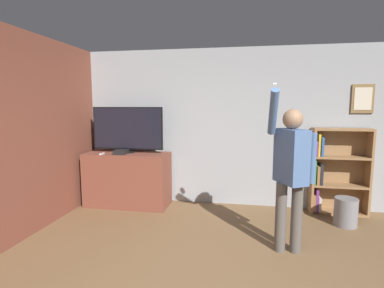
# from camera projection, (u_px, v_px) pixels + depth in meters

# --- Properties ---
(wall_back) EXTENTS (6.87, 0.09, 2.70)m
(wall_back) POSITION_uv_depth(u_px,v_px,m) (224.00, 128.00, 5.20)
(wall_back) COLOR #9EA3A8
(wall_back) RESTS_ON ground_plane
(wall_side_brick) EXTENTS (0.06, 4.62, 2.70)m
(wall_side_brick) POSITION_uv_depth(u_px,v_px,m) (37.00, 134.00, 4.13)
(wall_side_brick) COLOR brown
(wall_side_brick) RESTS_ON ground_plane
(tv_ledge) EXTENTS (1.43, 0.59, 0.92)m
(tv_ledge) POSITION_uv_depth(u_px,v_px,m) (128.00, 179.00, 5.20)
(tv_ledge) COLOR brown
(tv_ledge) RESTS_ON ground_plane
(television) EXTENTS (1.24, 0.22, 0.79)m
(television) POSITION_uv_depth(u_px,v_px,m) (128.00, 129.00, 5.15)
(television) COLOR black
(television) RESTS_ON tv_ledge
(game_console) EXTENTS (0.20, 0.20, 0.07)m
(game_console) POSITION_uv_depth(u_px,v_px,m) (121.00, 152.00, 5.02)
(game_console) COLOR black
(game_console) RESTS_ON tv_ledge
(remote_loose) EXTENTS (0.04, 0.14, 0.02)m
(remote_loose) POSITION_uv_depth(u_px,v_px,m) (102.00, 154.00, 5.01)
(remote_loose) COLOR white
(remote_loose) RESTS_ON tv_ledge
(bookshelf) EXTENTS (0.87, 0.28, 1.38)m
(bookshelf) POSITION_uv_depth(u_px,v_px,m) (334.00, 172.00, 4.80)
(bookshelf) COLOR #997047
(bookshelf) RESTS_ON ground_plane
(person) EXTENTS (0.55, 0.55, 1.98)m
(person) POSITION_uv_depth(u_px,v_px,m) (291.00, 167.00, 3.46)
(person) COLOR #56514C
(person) RESTS_ON ground_plane
(waste_bin) EXTENTS (0.32, 0.32, 0.41)m
(waste_bin) POSITION_uv_depth(u_px,v_px,m) (346.00, 212.00, 4.34)
(waste_bin) COLOR gray
(waste_bin) RESTS_ON ground_plane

